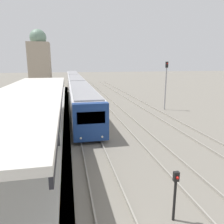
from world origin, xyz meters
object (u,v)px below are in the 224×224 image
Objects in this scene: person_on_platform at (56,130)px; signal_mast_far at (166,80)px; train_near at (76,85)px; signal_post_near at (175,191)px.

signal_mast_far is (12.36, 11.96, 1.65)m from person_on_platform.
signal_mast_far is at bearing -56.94° from train_near.
train_near is at bearing 93.66° from signal_post_near.
person_on_platform is 0.03× the size of train_near.
person_on_platform is at bearing -135.95° from signal_mast_far.
train_near is 8.79× the size of signal_mast_far.
signal_mast_far is at bearing 66.13° from signal_post_near.
signal_post_near is (2.14, -33.51, -0.50)m from train_near.
signal_mast_far reaches higher than signal_post_near.
train_near reaches higher than signal_post_near.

